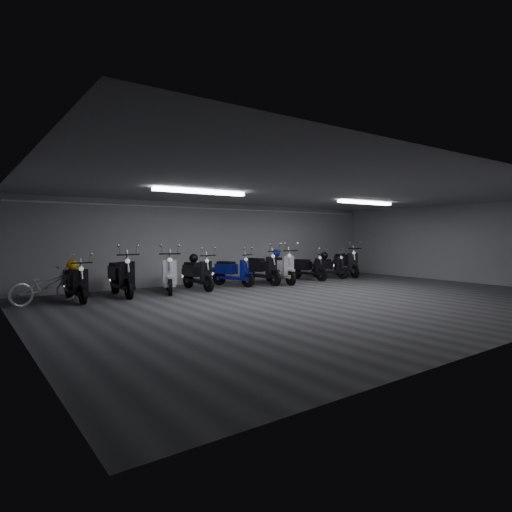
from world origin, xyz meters
TOP-DOWN VIEW (x-y plane):
  - floor at (0.00, 0.00)m, footprint 14.00×10.00m
  - ceiling at (0.00, 0.00)m, footprint 14.00×10.00m
  - back_wall at (0.00, 5.00)m, footprint 14.00×0.01m
  - left_wall at (-7.00, 0.00)m, footprint 0.01×10.00m
  - right_wall at (7.00, 0.00)m, footprint 0.01×10.00m
  - fluor_strip_left at (-3.00, 1.00)m, footprint 2.40×0.18m
  - fluor_strip_right at (3.00, 1.00)m, footprint 2.40×0.18m
  - conduit at (0.00, 4.92)m, footprint 13.60×0.05m
  - scooter_0 at (-5.35, 3.37)m, footprint 0.68×1.74m
  - scooter_1 at (-4.10, 3.57)m, footprint 0.73×1.99m
  - scooter_2 at (-2.72, 3.50)m, footprint 1.33×2.06m
  - scooter_3 at (-1.75, 3.53)m, footprint 0.70×1.84m
  - scooter_4 at (-0.36, 3.69)m, footprint 1.20×1.85m
  - scooter_5 at (0.70, 3.54)m, footprint 0.86×1.99m
  - scooter_6 at (1.36, 3.34)m, footprint 0.85×2.01m
  - scooter_7 at (2.89, 3.55)m, footprint 1.01×1.76m
  - scooter_8 at (4.01, 3.54)m, footprint 1.10×1.71m
  - scooter_9 at (5.04, 3.62)m, footprint 1.20×2.04m
  - bicycle at (-6.05, 3.44)m, footprint 1.79×1.05m
  - helmet_0 at (3.93, 3.75)m, footprint 0.28×0.28m
  - helmet_1 at (1.39, 3.61)m, footprint 0.29×0.29m
  - helmet_2 at (-1.77, 3.78)m, footprint 0.28×0.28m
  - helmet_3 at (-5.37, 3.60)m, footprint 0.28×0.28m

SIDE VIEW (x-z plane):
  - floor at x=0.00m, z-range -0.01..0.00m
  - bicycle at x=-6.05m, z-range 0.00..1.09m
  - scooter_8 at x=4.01m, z-range 0.00..1.21m
  - scooter_7 at x=2.89m, z-range 0.00..1.24m
  - scooter_0 at x=-5.35m, z-range 0.00..1.27m
  - scooter_4 at x=-0.36m, z-range 0.00..1.31m
  - scooter_3 at x=-1.75m, z-range 0.00..1.35m
  - scooter_5 at x=0.70m, z-range 0.00..1.44m
  - scooter_9 at x=5.04m, z-range 0.00..1.44m
  - scooter_6 at x=1.36m, z-range 0.00..1.45m
  - scooter_2 at x=-2.72m, z-range 0.00..1.46m
  - scooter_1 at x=-4.10m, z-range 0.00..1.47m
  - helmet_0 at x=3.93m, z-range 0.75..1.03m
  - helmet_3 at x=-5.37m, z-range 0.79..1.07m
  - helmet_2 at x=-1.77m, z-range 0.84..1.11m
  - helmet_1 at x=1.39m, z-range 0.90..1.19m
  - back_wall at x=0.00m, z-range 0.00..2.80m
  - left_wall at x=-7.00m, z-range 0.00..2.80m
  - right_wall at x=7.00m, z-range 0.00..2.80m
  - conduit at x=0.00m, z-range 2.59..2.65m
  - fluor_strip_left at x=-3.00m, z-range 2.70..2.78m
  - fluor_strip_right at x=3.00m, z-range 2.70..2.78m
  - ceiling at x=0.00m, z-range 2.80..2.81m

